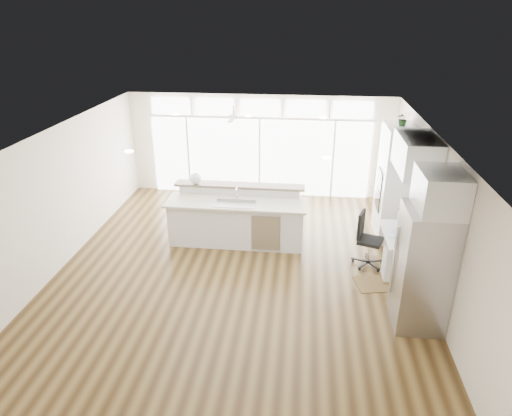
# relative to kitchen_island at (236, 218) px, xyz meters

# --- Properties ---
(floor) EXTENTS (7.00, 8.00, 0.02)m
(floor) POSITION_rel_kitchen_island_xyz_m (0.20, -1.03, -0.60)
(floor) COLOR #3D2A12
(floor) RESTS_ON ground
(ceiling) EXTENTS (7.00, 8.00, 0.02)m
(ceiling) POSITION_rel_kitchen_island_xyz_m (0.20, -1.03, 2.11)
(ceiling) COLOR white
(ceiling) RESTS_ON wall_back
(wall_back) EXTENTS (7.00, 0.04, 2.70)m
(wall_back) POSITION_rel_kitchen_island_xyz_m (0.20, 2.97, 0.76)
(wall_back) COLOR white
(wall_back) RESTS_ON floor
(wall_front) EXTENTS (7.00, 0.04, 2.70)m
(wall_front) POSITION_rel_kitchen_island_xyz_m (0.20, -5.03, 0.76)
(wall_front) COLOR white
(wall_front) RESTS_ON floor
(wall_left) EXTENTS (0.04, 8.00, 2.70)m
(wall_left) POSITION_rel_kitchen_island_xyz_m (-3.30, -1.03, 0.76)
(wall_left) COLOR white
(wall_left) RESTS_ON floor
(wall_right) EXTENTS (0.04, 8.00, 2.70)m
(wall_right) POSITION_rel_kitchen_island_xyz_m (3.70, -1.03, 0.76)
(wall_right) COLOR white
(wall_right) RESTS_ON floor
(glass_wall) EXTENTS (5.80, 0.06, 2.08)m
(glass_wall) POSITION_rel_kitchen_island_xyz_m (0.20, 2.91, 0.46)
(glass_wall) COLOR white
(glass_wall) RESTS_ON wall_back
(transom_row) EXTENTS (5.90, 0.06, 0.40)m
(transom_row) POSITION_rel_kitchen_island_xyz_m (0.20, 2.91, 1.79)
(transom_row) COLOR white
(transom_row) RESTS_ON wall_back
(desk_window) EXTENTS (0.04, 0.85, 0.85)m
(desk_window) POSITION_rel_kitchen_island_xyz_m (3.66, -0.73, 0.96)
(desk_window) COLOR white
(desk_window) RESTS_ON wall_right
(ceiling_fan) EXTENTS (1.16, 1.16, 0.32)m
(ceiling_fan) POSITION_rel_kitchen_island_xyz_m (-0.30, 1.77, 1.89)
(ceiling_fan) COLOR white
(ceiling_fan) RESTS_ON ceiling
(recessed_lights) EXTENTS (3.40, 3.00, 0.02)m
(recessed_lights) POSITION_rel_kitchen_island_xyz_m (0.20, -0.83, 2.09)
(recessed_lights) COLOR #F0DECC
(recessed_lights) RESTS_ON ceiling
(oven_cabinet) EXTENTS (0.64, 1.20, 2.50)m
(oven_cabinet) POSITION_rel_kitchen_island_xyz_m (3.37, 0.77, 0.66)
(oven_cabinet) COLOR white
(oven_cabinet) RESTS_ON floor
(desk_nook) EXTENTS (0.72, 1.30, 0.76)m
(desk_nook) POSITION_rel_kitchen_island_xyz_m (3.33, -0.73, -0.21)
(desk_nook) COLOR white
(desk_nook) RESTS_ON floor
(upper_cabinets) EXTENTS (0.64, 1.30, 0.64)m
(upper_cabinets) POSITION_rel_kitchen_island_xyz_m (3.37, -0.73, 1.76)
(upper_cabinets) COLOR white
(upper_cabinets) RESTS_ON wall_right
(refrigerator) EXTENTS (0.76, 0.90, 2.00)m
(refrigerator) POSITION_rel_kitchen_island_xyz_m (3.31, -2.38, 0.41)
(refrigerator) COLOR #A8A9AD
(refrigerator) RESTS_ON floor
(fridge_cabinet) EXTENTS (0.64, 0.90, 0.60)m
(fridge_cabinet) POSITION_rel_kitchen_island_xyz_m (3.37, -2.38, 1.71)
(fridge_cabinet) COLOR white
(fridge_cabinet) RESTS_ON wall_right
(framed_photos) EXTENTS (0.06, 0.22, 0.80)m
(framed_photos) POSITION_rel_kitchen_island_xyz_m (3.66, -0.11, 0.81)
(framed_photos) COLOR black
(framed_photos) RESTS_ON wall_right
(kitchen_island) EXTENTS (2.99, 1.14, 1.18)m
(kitchen_island) POSITION_rel_kitchen_island_xyz_m (0.00, 0.00, 0.00)
(kitchen_island) COLOR white
(kitchen_island) RESTS_ON floor
(rug) EXTENTS (0.91, 0.73, 0.01)m
(rug) POSITION_rel_kitchen_island_xyz_m (2.85, -1.34, -0.59)
(rug) COLOR #372511
(rug) RESTS_ON floor
(office_chair) EXTENTS (0.73, 0.70, 1.12)m
(office_chair) POSITION_rel_kitchen_island_xyz_m (2.75, -0.67, -0.03)
(office_chair) COLOR black
(office_chair) RESTS_ON floor
(fishbowl) EXTENTS (0.28, 0.28, 0.25)m
(fishbowl) POSITION_rel_kitchen_island_xyz_m (-0.95, 0.41, 0.72)
(fishbowl) COLOR white
(fishbowl) RESTS_ON kitchen_island
(monitor) EXTENTS (0.13, 0.54, 0.44)m
(monitor) POSITION_rel_kitchen_island_xyz_m (3.25, -0.73, 0.39)
(monitor) COLOR black
(monitor) RESTS_ON desk_nook
(keyboard) EXTENTS (0.13, 0.32, 0.02)m
(keyboard) POSITION_rel_kitchen_island_xyz_m (3.08, -0.73, 0.18)
(keyboard) COLOR white
(keyboard) RESTS_ON desk_nook
(potted_plant) EXTENTS (0.30, 0.32, 0.23)m
(potted_plant) POSITION_rel_kitchen_island_xyz_m (3.37, 0.77, 2.02)
(potted_plant) COLOR #265223
(potted_plant) RESTS_ON oven_cabinet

